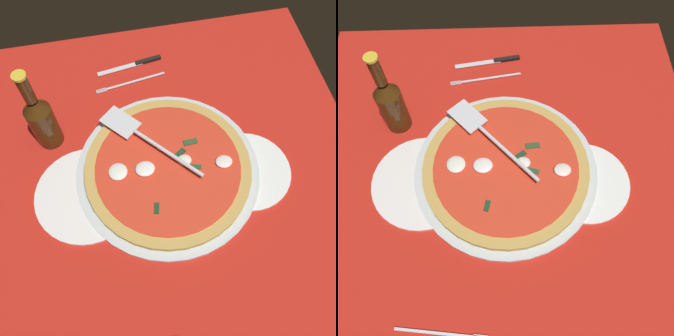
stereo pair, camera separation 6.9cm
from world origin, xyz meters
The scene contains 9 objects.
ground_plane centered at (0.00, 0.00, -0.40)cm, with size 100.25×100.25×0.80cm, color red.
checker_pattern centered at (0.00, 0.00, 0.05)cm, with size 100.25×100.25×0.10cm.
pizza_pan centered at (0.02, -0.70, 0.80)cm, with size 45.62×45.62×1.39cm, color silver.
dinner_plate_left centered at (-20.63, -2.96, 0.60)cm, with size 25.24×25.24×1.00cm, color white.
dinner_plate_right centered at (19.58, -4.53, 0.60)cm, with size 21.69×21.69×1.00cm, color white.
pizza centered at (-0.04, -0.70, 2.43)cm, with size 41.18×41.18×3.04cm.
pizza_server centered at (-3.94, 7.27, 4.88)cm, with size 22.88×25.14×1.00cm.
place_setting_far centered at (-3.59, 32.62, 0.45)cm, with size 22.00×16.19×1.40cm.
beer_bottle centered at (-28.08, 14.94, 9.57)cm, with size 6.56×6.56×25.15cm.
Camera 2 is at (-1.47, -42.49, 84.03)cm, focal length 39.73 mm.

